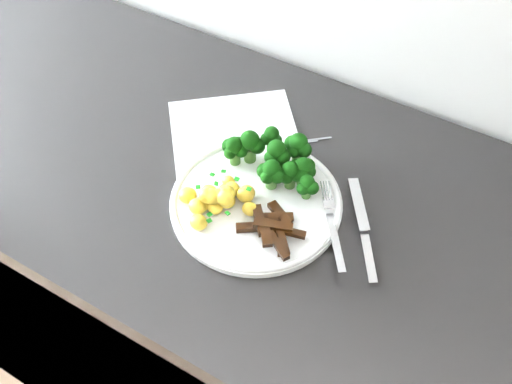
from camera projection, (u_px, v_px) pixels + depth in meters
counter at (274, 333)px, 1.24m from camera, size 2.34×0.59×0.88m
recipe_paper at (239, 156)px, 0.96m from camera, size 0.35×0.36×0.00m
plate at (256, 202)px, 0.89m from camera, size 0.26×0.26×0.01m
broccoli at (276, 157)px, 0.90m from camera, size 0.17×0.10×0.07m
potatoes at (219, 198)px, 0.88m from camera, size 0.12×0.11×0.04m
beef_strips at (273, 228)px, 0.85m from camera, size 0.10×0.09×0.02m
fork at (333, 228)px, 0.85m from camera, size 0.10×0.14×0.02m
knife at (365, 241)px, 0.85m from camera, size 0.11×0.16×0.02m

